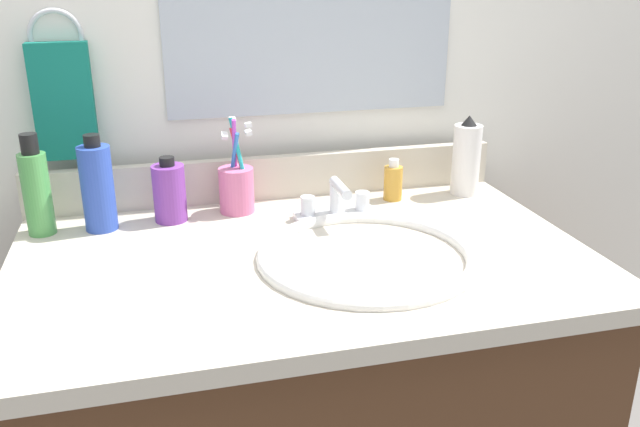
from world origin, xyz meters
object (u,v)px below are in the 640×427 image
object	(u,v)px
bottle_toner_green	(36,190)
bottle_oil_amber	(393,182)
bottle_cream_purple	(169,192)
bottle_lotion_white	(466,158)
hand_towel	(64,102)
faucet	(336,205)
bottle_shampoo_blue	(97,187)
cup_pink	(237,187)

from	to	relation	value
bottle_toner_green	bottle_oil_amber	bearing A→B (deg)	1.41
bottle_cream_purple	bottle_lotion_white	size ratio (longest dim) A/B	0.74
hand_towel	faucet	xyz separation A→B (m)	(0.49, -0.18, -0.19)
faucet	bottle_cream_purple	world-z (taller)	bottle_cream_purple
bottle_oil_amber	bottle_lotion_white	bearing A→B (deg)	-0.61
bottle_toner_green	bottle_oil_amber	world-z (taller)	bottle_toner_green
hand_towel	bottle_cream_purple	bearing A→B (deg)	-30.22
bottle_shampoo_blue	faucet	bearing A→B (deg)	-7.53
bottle_cream_purple	bottle_lotion_white	distance (m)	0.62
bottle_toner_green	bottle_shampoo_blue	xyz separation A→B (m)	(0.11, -0.00, -0.00)
faucet	bottle_cream_purple	bearing A→B (deg)	167.20
bottle_lotion_white	bottle_shampoo_blue	size ratio (longest dim) A/B	0.95
hand_towel	faucet	world-z (taller)	hand_towel
faucet	bottle_toner_green	size ratio (longest dim) A/B	0.85
hand_towel	faucet	bearing A→B (deg)	-19.67
bottle_cream_purple	hand_towel	bearing A→B (deg)	149.78
bottle_oil_amber	cup_pink	size ratio (longest dim) A/B	0.46
hand_towel	bottle_lotion_white	distance (m)	0.82
faucet	bottle_oil_amber	distance (m)	0.17
faucet	cup_pink	world-z (taller)	cup_pink
bottle_shampoo_blue	bottle_oil_amber	xyz separation A→B (m)	(0.58, 0.02, -0.04)
faucet	bottle_toner_green	bearing A→B (deg)	173.45
cup_pink	bottle_cream_purple	bearing A→B (deg)	-172.15
bottle_toner_green	bottle_shampoo_blue	size ratio (longest dim) A/B	1.04
bottle_lotion_white	bottle_toner_green	distance (m)	0.85
hand_towel	faucet	distance (m)	0.55
bottle_lotion_white	bottle_toner_green	size ratio (longest dim) A/B	0.91
hand_towel	bottle_cream_purple	size ratio (longest dim) A/B	1.74
bottle_shampoo_blue	bottle_oil_amber	world-z (taller)	bottle_shampoo_blue
faucet	bottle_lotion_white	world-z (taller)	bottle_lotion_white
bottle_oil_amber	cup_pink	world-z (taller)	cup_pink
hand_towel	cup_pink	size ratio (longest dim) A/B	1.15
bottle_cream_purple	bottle_shampoo_blue	xyz separation A→B (m)	(-0.13, -0.01, 0.03)
bottle_cream_purple	bottle_shampoo_blue	size ratio (longest dim) A/B	0.70
bottle_shampoo_blue	bottle_lotion_white	bearing A→B (deg)	1.51
bottle_toner_green	cup_pink	world-z (taller)	cup_pink
faucet	bottle_toner_green	world-z (taller)	bottle_toner_green
faucet	bottle_oil_amber	xyz separation A→B (m)	(0.15, 0.08, 0.01)
cup_pink	bottle_shampoo_blue	bearing A→B (deg)	-173.23
hand_towel	bottle_toner_green	xyz separation A→B (m)	(-0.05, -0.11, -0.14)
bottle_oil_amber	bottle_cream_purple	bearing A→B (deg)	-178.90
bottle_lotion_white	cup_pink	world-z (taller)	cup_pink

